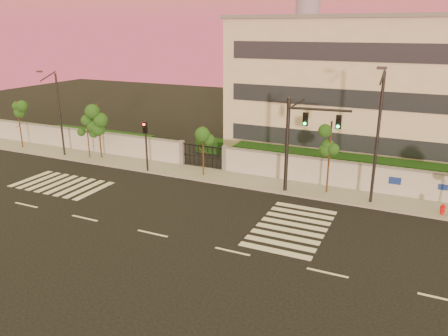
{
  "coord_description": "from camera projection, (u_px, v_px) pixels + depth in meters",
  "views": [
    {
      "loc": [
        13.25,
        -18.8,
        11.24
      ],
      "look_at": [
        1.72,
        6.0,
        2.43
      ],
      "focal_mm": 35.0,
      "sensor_mm": 36.0,
      "label": 1
    }
  ],
  "objects": [
    {
      "name": "traffic_signal_main",
      "position": [
        300.0,
        135.0,
        29.65
      ],
      "size": [
        4.29,
        0.64,
        6.79
      ],
      "rotation": [
        0.0,
        0.0,
        0.11
      ],
      "color": "black",
      "rests_on": "ground"
    },
    {
      "name": "ground",
      "position": [
        153.0,
        234.0,
        24.99
      ],
      "size": [
        120.0,
        120.0,
        0.0
      ],
      "primitive_type": "plane",
      "color": "black",
      "rests_on": "ground"
    },
    {
      "name": "perimeter_wall",
      "position": [
        237.0,
        161.0,
        34.98
      ],
      "size": [
        60.0,
        0.36,
        2.2
      ],
      "color": "#A9ABB0",
      "rests_on": "ground"
    },
    {
      "name": "institutional_building",
      "position": [
        375.0,
        88.0,
        38.47
      ],
      "size": [
        24.4,
        12.4,
        12.25
      ],
      "color": "beige",
      "rests_on": "ground"
    },
    {
      "name": "traffic_signal_secondary",
      "position": [
        146.0,
        140.0,
        34.74
      ],
      "size": [
        0.33,
        0.33,
        4.3
      ],
      "rotation": [
        0.0,
        0.0,
        -0.34
      ],
      "color": "black",
      "rests_on": "ground"
    },
    {
      "name": "street_tree_b",
      "position": [
        87.0,
        126.0,
        38.36
      ],
      "size": [
        1.33,
        1.06,
        4.05
      ],
      "color": "#382314",
      "rests_on": "ground"
    },
    {
      "name": "streetlight_east",
      "position": [
        378.0,
        132.0,
        27.53
      ],
      "size": [
        0.55,
        2.2,
        9.15
      ],
      "color": "black",
      "rests_on": "ground"
    },
    {
      "name": "street_tree_e",
      "position": [
        331.0,
        141.0,
        29.75
      ],
      "size": [
        1.55,
        1.24,
        5.26
      ],
      "color": "#382314",
      "rests_on": "ground"
    },
    {
      "name": "road_markings",
      "position": [
        165.0,
        206.0,
        28.86
      ],
      "size": [
        57.0,
        7.62,
        0.02
      ],
      "color": "silver",
      "rests_on": "ground"
    },
    {
      "name": "fire_hydrant",
      "position": [
        442.0,
        210.0,
        27.15
      ],
      "size": [
        0.33,
        0.31,
        0.83
      ],
      "rotation": [
        0.0,
        0.0,
        -0.42
      ],
      "color": "red",
      "rests_on": "ground"
    },
    {
      "name": "street_tree_c",
      "position": [
        99.0,
        119.0,
        38.06
      ],
      "size": [
        1.62,
        1.29,
        4.97
      ],
      "color": "#382314",
      "rests_on": "ground"
    },
    {
      "name": "sidewalk",
      "position": [
        228.0,
        178.0,
        34.03
      ],
      "size": [
        60.0,
        3.0,
        0.15
      ],
      "primitive_type": "cube",
      "color": "gray",
      "rests_on": "ground"
    },
    {
      "name": "street_tree_d",
      "position": [
        203.0,
        140.0,
        33.59
      ],
      "size": [
        1.51,
        1.2,
        4.1
      ],
      "color": "#382314",
      "rests_on": "ground"
    },
    {
      "name": "hedge_row",
      "position": [
        261.0,
        157.0,
        36.99
      ],
      "size": [
        41.0,
        4.25,
        1.8
      ],
      "color": "#103816",
      "rests_on": "ground"
    },
    {
      "name": "street_tree_a",
      "position": [
        18.0,
        114.0,
        41.48
      ],
      "size": [
        1.42,
        1.13,
        4.7
      ],
      "color": "#382314",
      "rests_on": "ground"
    },
    {
      "name": "streetlight_west",
      "position": [
        58.0,
        111.0,
        38.54
      ],
      "size": [
        0.47,
        1.89,
        7.86
      ],
      "color": "black",
      "rests_on": "ground"
    }
  ]
}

